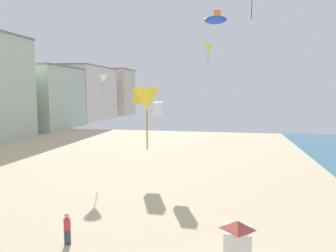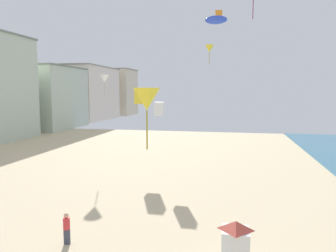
{
  "view_description": "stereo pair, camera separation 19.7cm",
  "coord_description": "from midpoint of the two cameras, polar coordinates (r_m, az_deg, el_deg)",
  "views": [
    {
      "loc": [
        11.17,
        -0.78,
        7.75
      ],
      "look_at": [
        7.42,
        18.43,
        5.62
      ],
      "focal_mm": 33.4,
      "sensor_mm": 36.0,
      "label": 1
    },
    {
      "loc": [
        11.36,
        -0.74,
        7.75
      ],
      "look_at": [
        7.42,
        18.43,
        5.62
      ],
      "focal_mm": 33.4,
      "sensor_mm": 36.0,
      "label": 2
    }
  ],
  "objects": [
    {
      "name": "lifeguard_stand",
      "position": [
        13.81,
        12.64,
        -19.29
      ],
      "size": [
        1.1,
        1.1,
        2.55
      ],
      "rotation": [
        0.0,
        0.0,
        0.11
      ],
      "color": "white",
      "rests_on": "ground"
    },
    {
      "name": "kite_yellow_delta_2",
      "position": [
        32.46,
        7.77,
        13.82
      ],
      "size": [
        0.86,
        0.86,
        1.95
      ],
      "color": "yellow"
    },
    {
      "name": "boardwalk_hotel_distant",
      "position": [
        91.48,
        -15.47,
        5.77
      ],
      "size": [
        15.13,
        21.29,
        14.74
      ],
      "color": "silver",
      "rests_on": "ground"
    },
    {
      "name": "kite_white_box",
      "position": [
        31.17,
        -1.43,
        3.14
      ],
      "size": [
        0.86,
        0.86,
        1.36
      ],
      "color": "white"
    },
    {
      "name": "boardwalk_hotel_furthest",
      "position": [
        109.27,
        -10.79,
        6.09
      ],
      "size": [
        17.71,
        12.53,
        15.37
      ],
      "color": "beige",
      "rests_on": "ground"
    },
    {
      "name": "boardwalk_hotel_far",
      "position": [
        73.34,
        -22.97,
        4.81
      ],
      "size": [
        17.49,
        15.46,
        13.12
      ],
      "color": "#B7C6B2",
      "rests_on": "ground"
    },
    {
      "name": "kite_white_delta",
      "position": [
        39.37,
        -11.39,
        8.46
      ],
      "size": [
        1.12,
        1.12,
        2.54
      ],
      "color": "white"
    },
    {
      "name": "kite_orange_box",
      "position": [
        39.48,
        9.4,
        19.18
      ],
      "size": [
        0.77,
        0.77,
        1.21
      ],
      "color": "orange"
    },
    {
      "name": "kite_yellow_box",
      "position": [
        35.91,
        -5.02,
        5.32
      ],
      "size": [
        1.01,
        1.01,
        1.58
      ],
      "color": "yellow"
    },
    {
      "name": "kite_yellow_delta",
      "position": [
        18.99,
        -3.6,
        4.88
      ],
      "size": [
        1.66,
        1.66,
        3.76
      ],
      "color": "yellow"
    },
    {
      "name": "kite_flyer",
      "position": [
        17.46,
        -17.69,
        -17.11
      ],
      "size": [
        0.34,
        0.34,
        1.64
      ],
      "rotation": [
        0.0,
        0.0,
        2.34
      ],
      "color": "#383D4C",
      "rests_on": "ground"
    },
    {
      "name": "kite_blue_parafoil",
      "position": [
        22.91,
        9.02,
        18.58
      ],
      "size": [
        1.52,
        0.42,
        0.59
      ],
      "color": "blue"
    }
  ]
}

